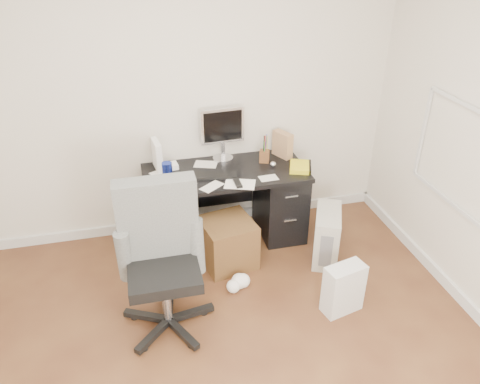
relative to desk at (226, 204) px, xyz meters
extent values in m
plane|color=#452316|center=(-0.30, -1.65, -0.40)|extent=(4.00, 4.00, 0.00)
cube|color=silver|center=(-0.30, 0.35, 0.95)|extent=(4.00, 0.02, 2.70)
cube|color=silver|center=(-0.30, 0.33, -0.35)|extent=(4.00, 0.03, 0.10)
cube|color=black|center=(0.00, 0.00, 0.33)|extent=(1.50, 0.70, 0.04)
cube|color=black|center=(-0.55, 0.00, -0.04)|extent=(0.40, 0.60, 0.71)
cube|color=black|center=(0.55, 0.00, -0.04)|extent=(0.40, 0.60, 0.71)
cube|color=black|center=(0.00, 0.33, 0.06)|extent=(0.70, 0.03, 0.51)
cube|color=black|center=(-0.11, -0.08, 0.36)|extent=(0.41, 0.19, 0.02)
sphere|color=silver|center=(0.45, -0.03, 0.38)|extent=(0.06, 0.06, 0.06)
cylinder|color=#16289B|center=(-0.53, -0.11, 0.45)|extent=(0.11, 0.11, 0.20)
cube|color=white|center=(-0.59, 0.20, 0.49)|extent=(0.14, 0.25, 0.28)
cube|color=#9B764B|center=(0.61, 0.18, 0.48)|extent=(0.19, 0.24, 0.25)
cube|color=yellow|center=(0.69, -0.12, 0.37)|extent=(0.26, 0.29, 0.04)
cube|color=#BBB7A9|center=(0.84, -0.52, -0.15)|extent=(0.40, 0.54, 0.49)
cube|color=silver|center=(0.69, -1.20, -0.18)|extent=(0.36, 0.30, 0.43)
cube|color=#492F16|center=(-0.07, -0.38, -0.18)|extent=(0.52, 0.52, 0.44)
cube|color=slate|center=(0.68, 0.15, -0.30)|extent=(0.42, 0.39, 0.21)
camera|label=1|loc=(-0.78, -3.76, 2.33)|focal=35.00mm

